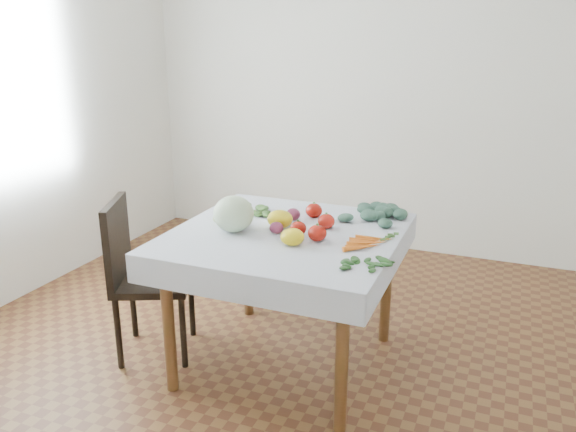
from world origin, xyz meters
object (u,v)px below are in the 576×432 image
object	(u,v)px
table	(286,251)
chair	(138,268)
cabbage	(234,214)
heirloom_back	(280,219)
carrot_bunch	(368,243)

from	to	relation	value
table	chair	xyz separation A→B (m)	(-0.79, -0.19, -0.15)
chair	cabbage	distance (m)	0.65
cabbage	heirloom_back	xyz separation A→B (m)	(0.20, 0.14, -0.05)
carrot_bunch	table	bearing A→B (deg)	174.89
table	chair	bearing A→B (deg)	-166.47
table	carrot_bunch	size ratio (longest dim) A/B	4.17
table	cabbage	size ratio (longest dim) A/B	4.89
table	chair	distance (m)	0.83
cabbage	carrot_bunch	bearing A→B (deg)	4.19
chair	cabbage	world-z (taller)	cabbage
chair	heirloom_back	xyz separation A→B (m)	(0.74, 0.24, 0.30)
carrot_bunch	cabbage	bearing A→B (deg)	-175.81
table	chair	world-z (taller)	chair
table	carrot_bunch	xyz separation A→B (m)	(0.43, -0.04, 0.12)
heirloom_back	carrot_bunch	distance (m)	0.50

